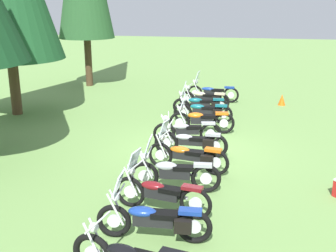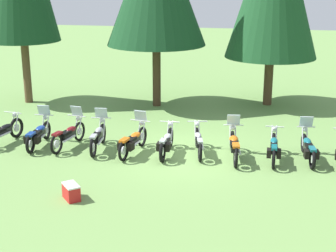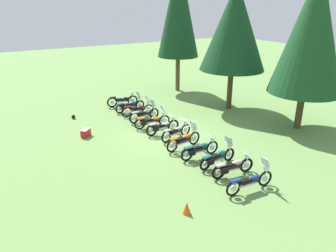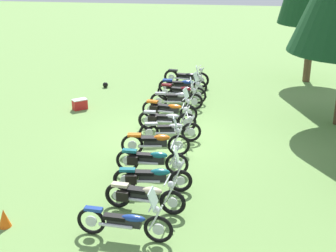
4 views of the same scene
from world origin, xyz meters
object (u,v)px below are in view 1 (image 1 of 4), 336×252
(motorcycle_1, at_px, (155,219))
(motorcycle_3, at_px, (173,173))
(motorcycle_9, at_px, (201,104))
(motorcycle_4, at_px, (189,155))
(motorcycle_5, at_px, (192,142))
(motorcycle_6, at_px, (187,131))
(traffic_cone, at_px, (282,100))
(motorcycle_8, at_px, (204,111))
(motorcycle_7, at_px, (201,120))
(motorcycle_11, at_px, (212,92))
(motorcycle_10, at_px, (205,98))
(motorcycle_2, at_px, (161,192))

(motorcycle_1, relative_size, motorcycle_3, 1.02)
(motorcycle_9, bearing_deg, motorcycle_4, 87.71)
(motorcycle_4, xyz_separation_m, motorcycle_5, (1.16, 0.08, -0.03))
(motorcycle_6, distance_m, motorcycle_9, 3.66)
(traffic_cone, bearing_deg, motorcycle_8, 138.80)
(motorcycle_3, relative_size, motorcycle_6, 1.03)
(motorcycle_7, distance_m, motorcycle_11, 4.81)
(motorcycle_1, distance_m, motorcycle_11, 11.78)
(motorcycle_7, distance_m, motorcycle_9, 2.44)
(motorcycle_7, xyz_separation_m, motorcycle_10, (3.50, 0.27, -0.05))
(motorcycle_8, bearing_deg, motorcycle_2, 89.61)
(motorcycle_1, bearing_deg, motorcycle_8, -92.95)
(motorcycle_8, bearing_deg, motorcycle_6, 84.74)
(motorcycle_3, distance_m, motorcycle_7, 4.75)
(motorcycle_1, distance_m, motorcycle_7, 6.97)
(traffic_cone, bearing_deg, motorcycle_11, 89.12)
(motorcycle_7, height_order, traffic_cone, motorcycle_7)
(motorcycle_6, relative_size, motorcycle_9, 0.97)
(motorcycle_1, xyz_separation_m, motorcycle_3, (2.22, 0.07, 0.02))
(motorcycle_4, relative_size, motorcycle_10, 1.04)
(motorcycle_2, xyz_separation_m, motorcycle_6, (4.63, 0.17, -0.04))
(motorcycle_5, height_order, traffic_cone, motorcycle_5)
(motorcycle_8, bearing_deg, motorcycle_5, 91.58)
(motorcycle_3, bearing_deg, motorcycle_10, -93.96)
(motorcycle_2, bearing_deg, motorcycle_7, -81.12)
(motorcycle_6, bearing_deg, motorcycle_11, -103.44)
(motorcycle_4, xyz_separation_m, motorcycle_7, (3.45, 0.11, 0.02))
(motorcycle_2, distance_m, motorcycle_9, 8.29)
(motorcycle_10, bearing_deg, motorcycle_9, 94.49)
(motorcycle_7, height_order, motorcycle_9, motorcycle_7)
(motorcycle_11, bearing_deg, motorcycle_4, 95.12)
(motorcycle_9, height_order, motorcycle_10, motorcycle_9)
(motorcycle_5, xyz_separation_m, motorcycle_11, (7.11, 0.15, 0.02))
(motorcycle_1, height_order, motorcycle_2, motorcycle_2)
(motorcycle_5, xyz_separation_m, motorcycle_10, (5.80, 0.31, 0.00))
(motorcycle_2, distance_m, motorcycle_5, 3.57)
(motorcycle_3, relative_size, motorcycle_5, 1.01)
(motorcycle_6, height_order, motorcycle_11, motorcycle_11)
(motorcycle_5, relative_size, motorcycle_9, 0.98)
(motorcycle_1, distance_m, motorcycle_8, 8.27)
(motorcycle_6, xyz_separation_m, motorcycle_8, (2.54, -0.24, 0.01))
(motorcycle_8, distance_m, motorcycle_11, 3.51)
(motorcycle_3, relative_size, motorcycle_7, 0.98)
(motorcycle_5, height_order, motorcycle_10, motorcycle_5)
(motorcycle_4, bearing_deg, motorcycle_1, 97.73)
(motorcycle_4, bearing_deg, motorcycle_6, -70.23)
(motorcycle_8, xyz_separation_m, motorcycle_9, (1.12, 0.24, -0.00))
(motorcycle_2, bearing_deg, motorcycle_9, -78.78)
(motorcycle_11, distance_m, traffic_cone, 3.10)
(motorcycle_1, height_order, traffic_cone, motorcycle_1)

